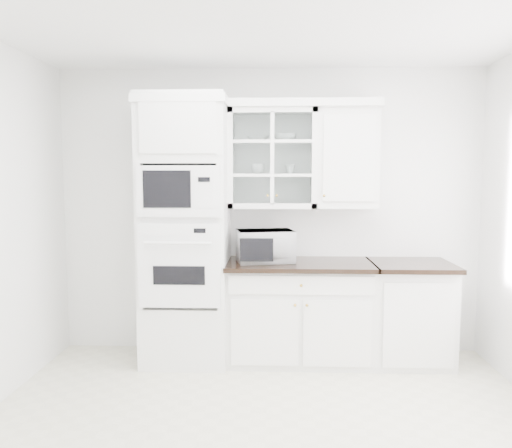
{
  "coord_description": "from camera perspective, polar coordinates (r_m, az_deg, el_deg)",
  "views": [
    {
      "loc": [
        0.06,
        -3.03,
        1.7
      ],
      "look_at": [
        -0.1,
        1.05,
        1.3
      ],
      "focal_mm": 35.0,
      "sensor_mm": 36.0,
      "label": 1
    }
  ],
  "objects": [
    {
      "name": "countertop_microwave",
      "position": [
        4.51,
        1.03,
        -2.51
      ],
      "size": [
        0.57,
        0.5,
        0.29
      ],
      "primitive_type": "imported",
      "rotation": [
        0.0,
        0.0,
        3.35
      ],
      "color": "white",
      "rests_on": "base_cabinet_run"
    },
    {
      "name": "cup_b",
      "position": [
        4.63,
        3.9,
        6.25
      ],
      "size": [
        0.1,
        0.1,
        0.09
      ],
      "primitive_type": "imported",
      "rotation": [
        0.0,
        0.0,
        0.03
      ],
      "color": "white",
      "rests_on": "upper_cabinet_glass"
    },
    {
      "name": "crown_molding",
      "position": [
        4.64,
        0.57,
        13.47
      ],
      "size": [
        2.14,
        0.38,
        0.07
      ],
      "primitive_type": "cube",
      "color": "white",
      "rests_on": "room_shell"
    },
    {
      "name": "ground",
      "position": [
        3.47,
        1.07,
        -23.62
      ],
      "size": [
        4.0,
        3.5,
        0.01
      ],
      "primitive_type": "cube",
      "color": "beige",
      "rests_on": "ground"
    },
    {
      "name": "extra_base_cabinet",
      "position": [
        4.81,
        17.11,
        -9.58
      ],
      "size": [
        0.72,
        0.67,
        0.92
      ],
      "color": "white",
      "rests_on": "ground"
    },
    {
      "name": "upper_cabinet_solid",
      "position": [
        4.66,
        10.28,
        7.35
      ],
      "size": [
        0.55,
        0.33,
        0.9
      ],
      "primitive_type": "cube",
      "color": "white",
      "rests_on": "room_shell"
    },
    {
      "name": "oven_column",
      "position": [
        4.55,
        -8.03,
        -0.77
      ],
      "size": [
        0.76,
        0.68,
        2.4
      ],
      "color": "white",
      "rests_on": "ground"
    },
    {
      "name": "bowl_a",
      "position": [
        4.65,
        0.22,
        9.72
      ],
      "size": [
        0.22,
        0.22,
        0.05
      ],
      "primitive_type": "imported",
      "rotation": [
        0.0,
        0.0,
        -0.16
      ],
      "color": "white",
      "rests_on": "upper_cabinet_glass"
    },
    {
      "name": "bowl_b",
      "position": [
        4.64,
        3.34,
        9.82
      ],
      "size": [
        0.22,
        0.22,
        0.06
      ],
      "primitive_type": "imported",
      "rotation": [
        0.0,
        0.0,
        -0.06
      ],
      "color": "white",
      "rests_on": "upper_cabinet_glass"
    },
    {
      "name": "upper_cabinet_glass",
      "position": [
        4.62,
        1.88,
        7.45
      ],
      "size": [
        0.8,
        0.33,
        0.9
      ],
      "color": "white",
      "rests_on": "room_shell"
    },
    {
      "name": "cup_a",
      "position": [
        4.62,
        0.23,
        6.31
      ],
      "size": [
        0.13,
        0.13,
        0.1
      ],
      "primitive_type": "imported",
      "rotation": [
        0.0,
        0.0,
        0.09
      ],
      "color": "white",
      "rests_on": "upper_cabinet_glass"
    },
    {
      "name": "base_cabinet_run",
      "position": [
        4.65,
        4.94,
        -9.85
      ],
      "size": [
        1.32,
        0.67,
        0.92
      ],
      "color": "white",
      "rests_on": "ground"
    },
    {
      "name": "room_shell",
      "position": [
        3.46,
        1.27,
        6.9
      ],
      "size": [
        4.0,
        3.5,
        2.7
      ],
      "color": "white",
      "rests_on": "ground"
    }
  ]
}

